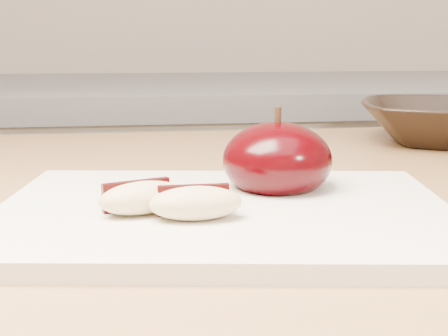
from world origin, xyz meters
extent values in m
cube|color=silver|center=(0.00, 1.20, 0.45)|extent=(2.40, 0.60, 0.90)
cube|color=slate|center=(0.00, 1.20, 0.92)|extent=(2.40, 0.62, 0.04)
cube|color=#A37447|center=(0.00, 0.50, 0.88)|extent=(1.64, 0.64, 0.04)
cube|color=silver|center=(0.00, 0.40, 0.91)|extent=(0.33, 0.26, 0.01)
ellipsoid|color=black|center=(0.04, 0.45, 0.93)|extent=(0.10, 0.10, 0.06)
cylinder|color=black|center=(0.04, 0.45, 0.96)|extent=(0.01, 0.01, 0.01)
ellipsoid|color=#D5BB87|center=(-0.05, 0.39, 0.92)|extent=(0.06, 0.05, 0.02)
cube|color=black|center=(-0.06, 0.40, 0.92)|extent=(0.04, 0.02, 0.02)
ellipsoid|color=#D5BB87|center=(-0.02, 0.37, 0.92)|extent=(0.06, 0.03, 0.02)
cube|color=black|center=(-0.02, 0.39, 0.92)|extent=(0.04, 0.01, 0.02)
imported|color=black|center=(0.30, 0.69, 0.92)|extent=(0.25, 0.25, 0.05)
camera|label=1|loc=(-0.06, 0.01, 1.02)|focal=50.00mm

